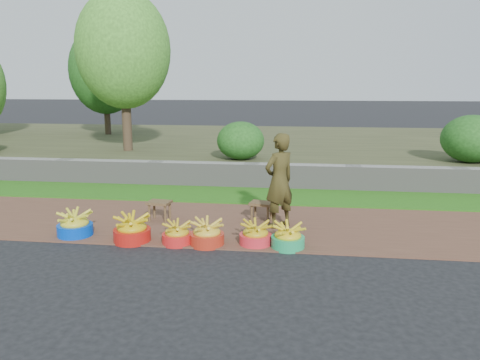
# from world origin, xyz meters

# --- Properties ---
(ground_plane) EXTENTS (120.00, 120.00, 0.00)m
(ground_plane) POSITION_xyz_m (0.00, 0.00, 0.00)
(ground_plane) COLOR black
(ground_plane) RESTS_ON ground
(dirt_shoulder) EXTENTS (80.00, 2.50, 0.02)m
(dirt_shoulder) POSITION_xyz_m (0.00, 1.25, 0.01)
(dirt_shoulder) COLOR brown
(dirt_shoulder) RESTS_ON ground
(grass_verge) EXTENTS (80.00, 1.50, 0.04)m
(grass_verge) POSITION_xyz_m (0.00, 3.25, 0.02)
(grass_verge) COLOR #286615
(grass_verge) RESTS_ON ground
(retaining_wall) EXTENTS (80.00, 0.35, 0.55)m
(retaining_wall) POSITION_xyz_m (0.00, 4.10, 0.28)
(retaining_wall) COLOR gray
(retaining_wall) RESTS_ON ground
(earth_bank) EXTENTS (80.00, 10.00, 0.50)m
(earth_bank) POSITION_xyz_m (0.00, 9.00, 0.25)
(earth_bank) COLOR #3F4326
(earth_bank) RESTS_ON ground
(vegetation) EXTENTS (32.64, 7.52, 4.66)m
(vegetation) POSITION_xyz_m (-4.54, 7.55, 2.54)
(vegetation) COLOR #3B2D1E
(vegetation) RESTS_ON earth_bank
(basin_a) EXTENTS (0.53, 0.53, 0.40)m
(basin_a) POSITION_xyz_m (-2.33, 0.32, 0.18)
(basin_a) COLOR #003ABF
(basin_a) RESTS_ON ground
(basin_b) EXTENTS (0.55, 0.55, 0.41)m
(basin_b) POSITION_xyz_m (-1.37, 0.19, 0.18)
(basin_b) COLOR #AF1610
(basin_b) RESTS_ON ground
(basin_c) EXTENTS (0.44, 0.44, 0.33)m
(basin_c) POSITION_xyz_m (-0.68, 0.18, 0.15)
(basin_c) COLOR red
(basin_c) RESTS_ON ground
(basin_d) EXTENTS (0.50, 0.50, 0.37)m
(basin_d) POSITION_xyz_m (-0.24, 0.19, 0.17)
(basin_d) COLOR #A42715
(basin_d) RESTS_ON ground
(basin_e) EXTENTS (0.47, 0.47, 0.35)m
(basin_e) POSITION_xyz_m (0.46, 0.28, 0.16)
(basin_e) COLOR red
(basin_e) RESTS_ON ground
(basin_f) EXTENTS (0.48, 0.48, 0.36)m
(basin_f) POSITION_xyz_m (0.93, 0.21, 0.16)
(basin_f) COLOR #1D9759
(basin_f) RESTS_ON ground
(stool_left) EXTENTS (0.41, 0.33, 0.33)m
(stool_left) POSITION_xyz_m (-1.28, 1.26, 0.29)
(stool_left) COLOR brown
(stool_left) RESTS_ON dirt_shoulder
(stool_right) EXTENTS (0.43, 0.36, 0.33)m
(stool_right) POSITION_xyz_m (0.45, 1.44, 0.28)
(stool_right) COLOR brown
(stool_right) RESTS_ON dirt_shoulder
(vendor_woman) EXTENTS (0.66, 0.65, 1.53)m
(vendor_woman) POSITION_xyz_m (0.75, 1.17, 0.78)
(vendor_woman) COLOR black
(vendor_woman) RESTS_ON dirt_shoulder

